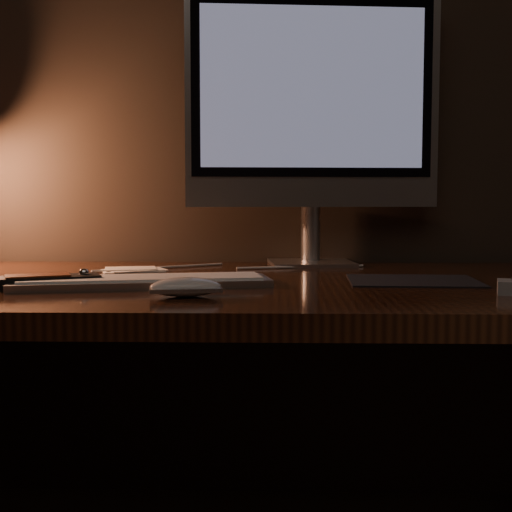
{
  "coord_description": "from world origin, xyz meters",
  "views": [
    {
      "loc": [
        0.12,
        0.53,
        0.91
      ],
      "look_at": [
        0.09,
        1.73,
        0.81
      ],
      "focal_mm": 50.0,
      "sensor_mm": 36.0,
      "label": 1
    }
  ],
  "objects_px": {
    "desk": "(215,341)",
    "keyboard": "(142,281)",
    "media_remote": "(50,281)",
    "monitor": "(312,108)",
    "mouse": "(186,290)"
  },
  "relations": [
    {
      "from": "desk",
      "to": "keyboard",
      "type": "bearing_deg",
      "value": -126.63
    },
    {
      "from": "keyboard",
      "to": "media_remote",
      "type": "distance_m",
      "value": 0.16
    },
    {
      "from": "keyboard",
      "to": "desk",
      "type": "bearing_deg",
      "value": 42.06
    },
    {
      "from": "monitor",
      "to": "keyboard",
      "type": "xyz_separation_m",
      "value": [
        -0.32,
        -0.39,
        -0.35
      ]
    },
    {
      "from": "mouse",
      "to": "media_remote",
      "type": "xyz_separation_m",
      "value": [
        -0.25,
        0.11,
        0.0
      ]
    },
    {
      "from": "mouse",
      "to": "media_remote",
      "type": "height_order",
      "value": "media_remote"
    },
    {
      "from": "keyboard",
      "to": "media_remote",
      "type": "bearing_deg",
      "value": 177.78
    },
    {
      "from": "media_remote",
      "to": "desk",
      "type": "bearing_deg",
      "value": 10.52
    },
    {
      "from": "monitor",
      "to": "mouse",
      "type": "bearing_deg",
      "value": -119.14
    },
    {
      "from": "monitor",
      "to": "media_remote",
      "type": "xyz_separation_m",
      "value": [
        -0.47,
        -0.42,
        -0.34
      ]
    },
    {
      "from": "monitor",
      "to": "mouse",
      "type": "distance_m",
      "value": 0.67
    },
    {
      "from": "monitor",
      "to": "mouse",
      "type": "relative_size",
      "value": 5.37
    },
    {
      "from": "desk",
      "to": "monitor",
      "type": "distance_m",
      "value": 0.58
    },
    {
      "from": "keyboard",
      "to": "mouse",
      "type": "xyz_separation_m",
      "value": [
        0.09,
        -0.13,
        0.0
      ]
    },
    {
      "from": "mouse",
      "to": "desk",
      "type": "bearing_deg",
      "value": 76.36
    }
  ]
}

